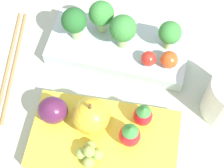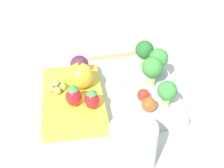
{
  "view_description": "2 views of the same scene",
  "coord_description": "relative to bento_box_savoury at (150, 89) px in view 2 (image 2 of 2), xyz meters",
  "views": [
    {
      "loc": [
        0.01,
        -0.26,
        0.52
      ],
      "look_at": [
        -0.0,
        -0.0,
        0.04
      ],
      "focal_mm": 60.0,
      "sensor_mm": 36.0,
      "label": 1
    },
    {
      "loc": [
        0.49,
        -0.13,
        0.39
      ],
      "look_at": [
        -0.0,
        -0.0,
        0.04
      ],
      "focal_mm": 50.0,
      "sensor_mm": 36.0,
      "label": 2
    }
  ],
  "objects": [
    {
      "name": "ground_plane",
      "position": [
        -0.0,
        -0.07,
        -0.01
      ],
      "size": [
        4.0,
        4.0,
        0.0
      ],
      "primitive_type": "plane",
      "color": "#ADB7A3"
    },
    {
      "name": "bento_box_savoury",
      "position": [
        0.0,
        0.0,
        0.0
      ],
      "size": [
        0.24,
        0.13,
        0.03
      ],
      "color": "silver",
      "rests_on": "ground_plane"
    },
    {
      "name": "bento_box_fruit",
      "position": [
        -0.01,
        -0.16,
        -0.0
      ],
      "size": [
        0.22,
        0.14,
        0.02
      ],
      "color": "yellow",
      "rests_on": "ground_plane"
    },
    {
      "name": "broccoli_floret_0",
      "position": [
        0.08,
        0.0,
        0.05
      ],
      "size": [
        0.04,
        0.04,
        0.05
      ],
      "color": "#93B770",
      "rests_on": "bento_box_savoury"
    },
    {
      "name": "broccoli_floret_1",
      "position": [
        -0.03,
        0.03,
        0.05
      ],
      "size": [
        0.04,
        0.04,
        0.06
      ],
      "color": "#93B770",
      "rests_on": "bento_box_savoury"
    },
    {
      "name": "broccoli_floret_2",
      "position": [
        0.01,
        -0.0,
        0.05
      ],
      "size": [
        0.04,
        0.04,
        0.06
      ],
      "color": "#93B770",
      "rests_on": "bento_box_savoury"
    },
    {
      "name": "broccoli_floret_3",
      "position": [
        -0.07,
        0.01,
        0.05
      ],
      "size": [
        0.04,
        0.04,
        0.06
      ],
      "color": "#93B770",
      "rests_on": "bento_box_savoury"
    },
    {
      "name": "cherry_tomato_0",
      "position": [
        0.05,
        -0.03,
        0.03
      ],
      "size": [
        0.02,
        0.02,
        0.02
      ],
      "color": "red",
      "rests_on": "bento_box_savoury"
    },
    {
      "name": "cherry_tomato_1",
      "position": [
        0.08,
        -0.03,
        0.03
      ],
      "size": [
        0.03,
        0.03,
        0.03
      ],
      "color": "#DB4C1E",
      "rests_on": "bento_box_savoury"
    },
    {
      "name": "apple",
      "position": [
        -0.03,
        -0.14,
        0.04
      ],
      "size": [
        0.05,
        0.05,
        0.06
      ],
      "color": "gold",
      "rests_on": "bento_box_fruit"
    },
    {
      "name": "strawberry_0",
      "position": [
        0.04,
        -0.13,
        0.03
      ],
      "size": [
        0.03,
        0.03,
        0.04
      ],
      "color": "red",
      "rests_on": "bento_box_fruit"
    },
    {
      "name": "strawberry_1",
      "position": [
        0.02,
        -0.16,
        0.03
      ],
      "size": [
        0.03,
        0.03,
        0.05
      ],
      "color": "red",
      "rests_on": "bento_box_fruit"
    },
    {
      "name": "plum",
      "position": [
        -0.09,
        -0.13,
        0.03
      ],
      "size": [
        0.04,
        0.04,
        0.04
      ],
      "color": "#511E42",
      "rests_on": "bento_box_fruit"
    },
    {
      "name": "grape_cluster",
      "position": [
        -0.03,
        -0.19,
        0.02
      ],
      "size": [
        0.04,
        0.04,
        0.03
      ],
      "color": "#8EA84C",
      "rests_on": "bento_box_fruit"
    },
    {
      "name": "drinking_cup",
      "position": [
        0.17,
        -0.09,
        0.02
      ],
      "size": [
        0.07,
        0.07,
        0.08
      ],
      "color": "silver",
      "rests_on": "ground_plane"
    },
    {
      "name": "chopsticks_pair",
      "position": [
        -0.17,
        -0.04,
        -0.01
      ],
      "size": [
        0.02,
        0.21,
        0.01
      ],
      "color": "#A37547",
      "rests_on": "ground_plane"
    }
  ]
}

